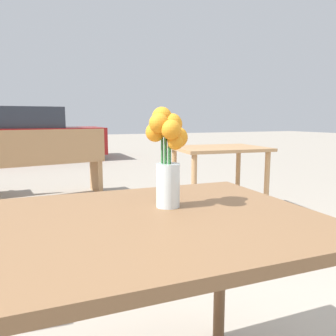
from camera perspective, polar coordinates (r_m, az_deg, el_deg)
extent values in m
cube|color=brown|center=(0.93, -4.15, -9.43)|extent=(1.03, 0.80, 0.03)
cylinder|color=brown|center=(1.50, 9.05, -16.77)|extent=(0.05, 0.05, 0.67)
cylinder|color=silver|center=(1.02, 0.00, -3.03)|extent=(0.07, 0.07, 0.14)
cylinder|color=silver|center=(1.02, 0.00, -4.53)|extent=(0.07, 0.07, 0.07)
cylinder|color=#337038|center=(1.01, 0.34, -1.06)|extent=(0.01, 0.01, 0.19)
sphere|color=orange|center=(1.00, 1.59, 5.36)|extent=(0.07, 0.07, 0.07)
cylinder|color=#337038|center=(1.01, 0.15, 0.09)|extent=(0.01, 0.01, 0.23)
sphere|color=orange|center=(1.02, 0.62, 7.65)|extent=(0.07, 0.07, 0.07)
cylinder|color=#337038|center=(1.02, -0.38, 0.77)|extent=(0.01, 0.01, 0.25)
sphere|color=orange|center=(1.03, -1.06, 8.88)|extent=(0.06, 0.06, 0.06)
cylinder|color=#337038|center=(1.02, -1.03, -0.53)|extent=(0.01, 0.01, 0.20)
sphere|color=orange|center=(1.01, -2.24, 6.26)|extent=(0.06, 0.06, 0.06)
cylinder|color=#337038|center=(1.00, -0.50, 0.15)|extent=(0.01, 0.01, 0.23)
sphere|color=orange|center=(0.98, -1.60, 7.81)|extent=(0.06, 0.06, 0.06)
cylinder|color=#337038|center=(1.00, 0.19, -0.44)|extent=(0.01, 0.01, 0.21)
sphere|color=orange|center=(0.96, 0.53, 6.69)|extent=(0.06, 0.06, 0.06)
cylinder|color=#337038|center=(1.01, 0.27, -1.31)|extent=(0.01, 0.01, 0.18)
sphere|color=orange|center=(0.98, 1.29, 4.57)|extent=(0.05, 0.05, 0.05)
cube|color=tan|center=(4.32, -20.75, 0.87)|extent=(1.48, 0.58, 0.02)
cube|color=tan|center=(4.14, -20.43, 3.51)|extent=(1.43, 0.26, 0.40)
cube|color=tan|center=(4.53, -12.40, -1.31)|extent=(0.11, 0.33, 0.43)
cube|color=tan|center=(3.29, 8.91, 3.39)|extent=(0.94, 0.75, 0.03)
cylinder|color=tan|center=(2.94, 4.54, -4.05)|extent=(0.05, 0.05, 0.67)
cylinder|color=tan|center=(3.29, 16.79, -3.02)|extent=(0.05, 0.05, 0.67)
cylinder|color=tan|center=(3.44, 1.09, -2.18)|extent=(0.05, 0.05, 0.67)
cylinder|color=tan|center=(3.75, 12.07, -1.48)|extent=(0.05, 0.05, 0.67)
cube|color=maroon|center=(8.51, -25.41, 4.21)|extent=(4.15, 1.77, 0.63)
cube|color=#2D333D|center=(8.50, -25.65, 7.93)|extent=(2.29, 1.60, 0.47)
cylinder|color=black|center=(7.76, -16.13, 3.20)|extent=(0.60, 0.19, 0.60)
cylinder|color=black|center=(9.36, -17.30, 4.00)|extent=(0.60, 0.19, 0.60)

